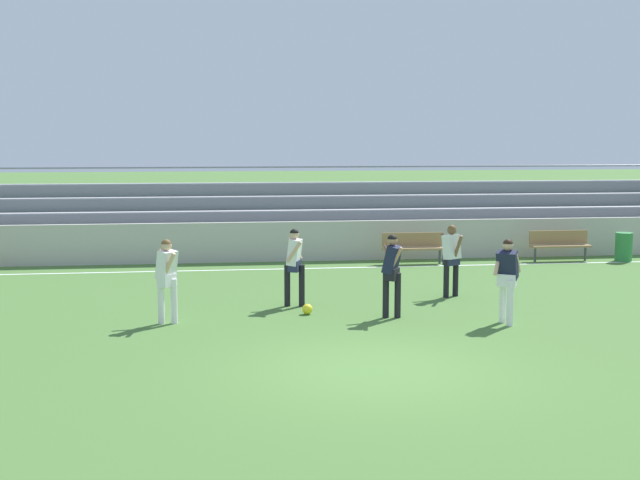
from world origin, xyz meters
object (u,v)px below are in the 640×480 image
bench_near_wall_gap (560,243)px  soccer_ball (307,309)px  player_white_wide_right (294,260)px  bench_far_right (413,245)px  player_dark_overlapping (392,268)px  player_dark_pressing_high (507,274)px  player_white_dropping_back (451,254)px  bleacher_stand (312,214)px  trash_bin (624,247)px  player_white_wide_left (167,274)px

bench_near_wall_gap → soccer_ball: bench_near_wall_gap is taller
player_white_wide_right → soccer_ball: 1.28m
bench_far_right → player_white_wide_right: 7.08m
bench_far_right → player_dark_overlapping: (-2.21, -7.23, 0.47)m
player_dark_overlapping → player_dark_pressing_high: player_dark_overlapping is taller
player_white_dropping_back → soccer_ball: (-3.51, -1.53, -0.88)m
bleacher_stand → player_dark_pressing_high: 11.92m
trash_bin → player_dark_pressing_high: 10.11m
trash_bin → player_white_wide_right: size_ratio=0.50×
bleacher_stand → bench_near_wall_gap: (6.99, -3.57, -0.61)m
bench_near_wall_gap → player_white_dropping_back: (-4.82, -5.15, 0.45)m
trash_bin → player_white_wide_left: 14.74m
bench_far_right → player_white_wide_right: player_white_wide_right is taller
bleacher_stand → trash_bin: 9.69m
bench_near_wall_gap → trash_bin: (1.86, -0.31, -0.12)m
player_dark_pressing_high → player_white_wide_right: bearing=149.6°
bench_near_wall_gap → bench_far_right: size_ratio=1.00×
bench_far_right → player_dark_overlapping: player_dark_overlapping is taller
player_white_wide_right → player_white_wide_left: 3.01m
player_white_wide_right → player_white_wide_left: (-2.66, -1.41, -0.01)m
bench_far_right → player_white_wide_left: (-6.70, -7.20, 0.45)m
bench_near_wall_gap → player_dark_overlapping: bearing=-132.6°
bench_far_right → trash_bin: bench_far_right is taller
player_dark_overlapping → player_white_wide_left: size_ratio=1.02×
bench_far_right → trash_bin: size_ratio=2.11×
player_white_wide_right → player_dark_pressing_high: bearing=-30.4°
bench_far_right → player_dark_pressing_high: player_dark_pressing_high is taller
bench_near_wall_gap → player_white_wide_right: (-8.50, -5.79, 0.47)m
player_dark_pressing_high → soccer_ball: bearing=159.3°
bleacher_stand → bench_far_right: bearing=-54.6°
bleacher_stand → bench_far_right: size_ratio=14.67×
bleacher_stand → trash_bin: (8.86, -3.88, -0.73)m
bleacher_stand → player_white_dropping_back: bearing=-76.0°
bleacher_stand → bench_near_wall_gap: size_ratio=14.67×
player_dark_overlapping → player_dark_pressing_high: (2.11, -0.87, -0.02)m
player_dark_overlapping → player_white_dropping_back: size_ratio=1.02×
player_dark_overlapping → player_dark_pressing_high: 2.28m
bench_far_right → player_white_wide_left: bearing=-133.0°
bench_near_wall_gap → trash_bin: 1.89m
player_white_dropping_back → player_dark_overlapping: bearing=-131.5°
player_white_dropping_back → bench_far_right: bearing=86.0°
bench_near_wall_gap → trash_bin: size_ratio=2.11×
bench_far_right → trash_bin: 6.33m
bleacher_stand → soccer_ball: (-1.33, -10.25, -1.05)m
player_dark_pressing_high → soccer_ball: 4.13m
player_white_wide_left → player_white_dropping_back: size_ratio=1.01×
bleacher_stand → player_dark_overlapping: bleacher_stand is taller
bench_far_right → player_white_dropping_back: (-0.36, -5.15, 0.45)m
trash_bin → soccer_ball: trash_bin is taller
bench_far_right → player_white_wide_left: player_white_wide_left is taller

